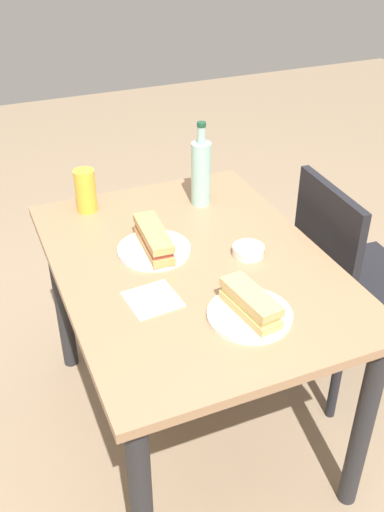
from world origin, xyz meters
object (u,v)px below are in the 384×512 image
object	(u,v)px
dining_table	(192,291)
chair_far	(344,276)
knife_far	(263,303)
beer_glass	(86,191)
baguette_sandwich_near	(154,239)
plate_far	(250,315)
water_bottle	(201,172)
olive_bowl	(248,251)
knife_near	(169,242)
plate_near	(154,250)
baguette_sandwich_far	(250,303)

from	to	relation	value
dining_table	chair_far	size ratio (longest dim) A/B	1.26
knife_far	beer_glass	xyz separation A→B (m)	(-0.74, -0.31, 0.06)
knife_far	baguette_sandwich_near	bearing A→B (deg)	-155.34
plate_far	water_bottle	distance (m)	0.67
knife_far	water_bottle	xyz separation A→B (m)	(-0.63, 0.09, 0.11)
dining_table	olive_bowl	xyz separation A→B (m)	(0.03, 0.18, 0.13)
dining_table	knife_near	distance (m)	0.17
plate_far	water_bottle	xyz separation A→B (m)	(-0.65, 0.14, 0.12)
knife_near	olive_bowl	distance (m)	0.26
plate_near	water_bottle	distance (m)	0.38
chair_far	plate_near	distance (m)	0.74
chair_far	baguette_sandwich_far	size ratio (longest dim) A/B	4.23
plate_near	beer_glass	xyz separation A→B (m)	(-0.35, -0.13, 0.07)
chair_far	plate_near	bearing A→B (deg)	-97.67
knife_near	beer_glass	size ratio (longest dim) A/B	1.17
knife_far	baguette_sandwich_far	bearing A→B (deg)	-69.74
baguette_sandwich_near	beer_glass	bearing A→B (deg)	-160.23
baguette_sandwich_near	dining_table	bearing A→B (deg)	42.60
water_bottle	olive_bowl	xyz separation A→B (m)	(0.37, 0.00, -0.11)
baguette_sandwich_far	plate_far	bearing A→B (deg)	0.00
beer_glass	olive_bowl	xyz separation A→B (m)	(0.48, 0.39, -0.06)
baguette_sandwich_near	olive_bowl	xyz separation A→B (m)	(0.13, 0.27, -0.03)
dining_table	chair_far	xyz separation A→B (m)	(-0.00, 0.61, -0.11)
chair_far	beer_glass	size ratio (longest dim) A/B	5.72
knife_near	olive_bowl	world-z (taller)	olive_bowl
knife_far	knife_near	bearing A→B (deg)	-162.52
knife_near	baguette_sandwich_far	distance (m)	0.42
baguette_sandwich_far	olive_bowl	world-z (taller)	baguette_sandwich_far
chair_far	knife_near	xyz separation A→B (m)	(-0.10, -0.64, 0.24)
baguette_sandwich_far	olive_bowl	distance (m)	0.31
plate_near	olive_bowl	xyz separation A→B (m)	(0.13, 0.27, 0.01)
plate_near	beer_glass	distance (m)	0.38
chair_far	beer_glass	distance (m)	0.98
knife_near	baguette_sandwich_far	world-z (taller)	baguette_sandwich_far
chair_far	beer_glass	world-z (taller)	beer_glass
baguette_sandwich_far	beer_glass	xyz separation A→B (m)	(-0.76, -0.26, 0.03)
baguette_sandwich_near	baguette_sandwich_far	size ratio (longest dim) A/B	1.14
baguette_sandwich_far	chair_far	bearing A→B (deg)	119.00
chair_far	baguette_sandwich_far	distance (m)	0.70
chair_far	baguette_sandwich_near	xyz separation A→B (m)	(-0.09, -0.70, 0.27)
plate_near	knife_near	bearing A→B (deg)	98.79
plate_far	baguette_sandwich_near	bearing A→B (deg)	-162.51
knife_near	knife_far	size ratio (longest dim) A/B	1.00
water_bottle	dining_table	bearing A→B (deg)	-27.52
knife_far	olive_bowl	world-z (taller)	olive_bowl
baguette_sandwich_far	plate_near	bearing A→B (deg)	-162.51
knife_far	beer_glass	size ratio (longest dim) A/B	1.17
plate_near	beer_glass	world-z (taller)	beer_glass
dining_table	water_bottle	world-z (taller)	water_bottle
baguette_sandwich_far	knife_near	bearing A→B (deg)	-169.78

